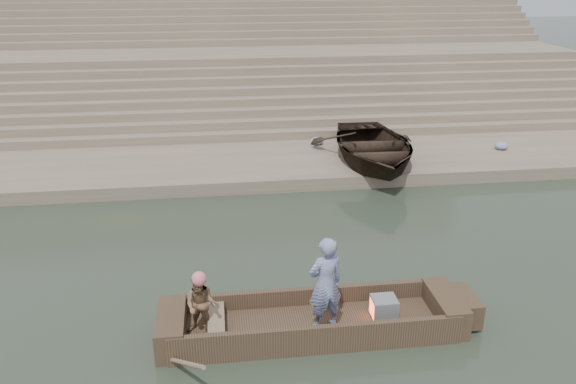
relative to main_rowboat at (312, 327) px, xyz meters
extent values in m
plane|color=#293528|center=(-1.89, 0.84, -0.11)|extent=(120.00, 120.00, 0.00)
cube|color=gray|center=(-1.89, 8.84, 0.09)|extent=(32.00, 4.00, 0.40)
cube|color=gray|center=(-1.89, 16.34, 1.29)|extent=(32.00, 3.00, 2.80)
cube|color=gray|center=(-1.89, 23.34, 2.49)|extent=(32.00, 3.00, 5.20)
cube|color=gray|center=(-1.89, 11.09, 0.24)|extent=(32.00, 0.50, 0.70)
cube|color=gray|center=(-1.89, 11.59, 0.39)|extent=(32.00, 0.50, 1.00)
cube|color=gray|center=(-1.89, 12.09, 0.54)|extent=(32.00, 0.50, 1.30)
cube|color=gray|center=(-1.89, 12.59, 0.69)|extent=(32.00, 0.50, 1.60)
cube|color=gray|center=(-1.89, 13.09, 0.84)|extent=(32.00, 0.50, 1.90)
cube|color=gray|center=(-1.89, 13.59, 0.99)|extent=(32.00, 0.50, 2.20)
cube|color=gray|center=(-1.89, 14.09, 1.14)|extent=(32.00, 0.50, 2.50)
cube|color=gray|center=(-1.89, 14.59, 1.29)|extent=(32.00, 0.50, 2.80)
cube|color=gray|center=(-1.89, 18.09, 1.44)|extent=(32.00, 0.50, 3.10)
cube|color=gray|center=(-1.89, 18.59, 1.59)|extent=(32.00, 0.50, 3.40)
cube|color=gray|center=(-1.89, 19.09, 1.74)|extent=(32.00, 0.50, 3.70)
cube|color=gray|center=(-1.89, 19.59, 1.89)|extent=(32.00, 0.50, 4.00)
cube|color=gray|center=(-1.89, 20.09, 2.04)|extent=(32.00, 0.50, 4.30)
cube|color=gray|center=(-1.89, 20.59, 2.19)|extent=(32.00, 0.50, 4.60)
cube|color=gray|center=(-1.89, 21.09, 2.34)|extent=(32.00, 0.50, 4.90)
cube|color=gray|center=(-1.89, 21.59, 2.49)|extent=(32.00, 0.50, 5.20)
cube|color=brown|center=(0.00, 0.00, 0.00)|extent=(5.00, 1.30, 0.22)
cube|color=brown|center=(0.00, -0.62, 0.17)|extent=(5.20, 0.12, 0.56)
cube|color=brown|center=(0.00, 0.62, 0.17)|extent=(5.20, 0.12, 0.56)
cube|color=brown|center=(-2.55, 0.00, 0.19)|extent=(0.50, 1.30, 0.60)
cube|color=brown|center=(2.55, 0.00, 0.19)|extent=(0.50, 1.30, 0.60)
cube|color=brown|center=(2.95, 0.00, 0.21)|extent=(0.35, 0.90, 0.50)
cube|color=#937A5B|center=(-1.75, 0.00, 0.29)|extent=(0.30, 1.20, 0.08)
cylinder|color=#937A5B|center=(-2.40, -0.90, 0.19)|extent=(1.03, 2.10, 1.36)
sphere|color=#E3707A|center=(-2.00, -0.07, 1.22)|extent=(0.26, 0.26, 0.26)
imported|color=navy|center=(0.19, -0.17, 1.01)|extent=(0.75, 0.60, 1.81)
imported|color=#277644|center=(-2.00, -0.07, 0.70)|extent=(0.69, 0.61, 1.17)
cube|color=slate|center=(1.35, 0.00, 0.31)|extent=(0.46, 0.42, 0.40)
cube|color=#E5593F|center=(1.14, 0.00, 0.31)|extent=(0.04, 0.34, 0.32)
imported|color=#2D2116|center=(3.33, 8.14, 0.81)|extent=(3.73, 5.12, 1.04)
ellipsoid|color=#3F5999|center=(1.89, 10.22, 0.42)|extent=(0.44, 0.44, 0.26)
ellipsoid|color=#3F5999|center=(8.09, 8.87, 0.42)|extent=(0.44, 0.44, 0.26)
camera|label=1|loc=(-1.55, -8.63, 6.28)|focal=35.29mm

